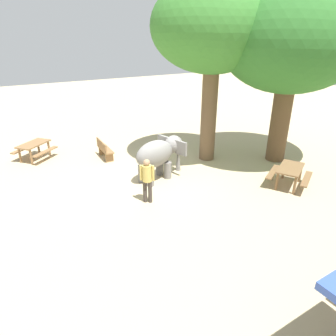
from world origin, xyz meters
TOP-DOWN VIEW (x-y plane):
  - ground_plane at (0.00, 0.00)m, footprint 60.00×60.00m
  - elephant at (0.00, 0.30)m, footprint 2.40×1.66m
  - person_handler at (1.32, 1.79)m, footprint 0.43×0.34m
  - shade_tree_main at (-2.98, -0.41)m, footprint 5.25×4.81m
  - shade_tree_secondary at (-5.68, 1.34)m, footprint 6.19×5.67m
  - wooden_bench at (1.18, -2.92)m, footprint 0.46×1.42m
  - picnic_table_near at (4.02, -4.55)m, footprint 2.10×2.10m
  - picnic_table_far at (-3.95, 3.51)m, footprint 2.02×2.01m

SIDE VIEW (x-z plane):
  - ground_plane at x=0.00m, z-range 0.00..0.00m
  - wooden_bench at x=1.18m, z-range 0.03..0.91m
  - picnic_table_near at x=4.02m, z-range 0.20..0.98m
  - picnic_table_far at x=-3.95m, z-range 0.20..0.98m
  - person_handler at x=1.32m, z-range 0.14..1.76m
  - elephant at x=0.00m, z-range 0.23..1.88m
  - shade_tree_secondary at x=-5.68m, z-range 1.49..8.96m
  - shade_tree_main at x=-2.98m, z-range 1.85..9.44m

